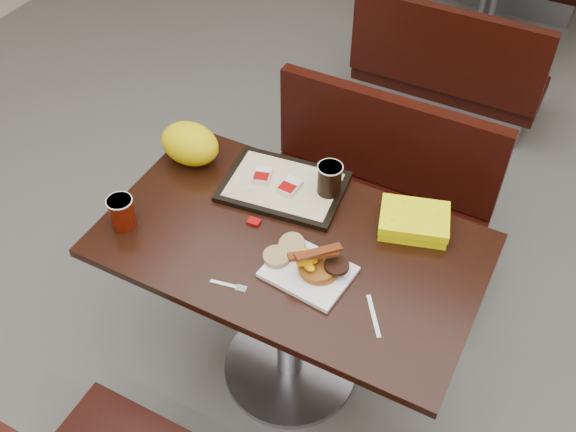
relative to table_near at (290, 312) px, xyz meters
The scene contains 22 objects.
floor 0.38m from the table_near, ahead, with size 6.00×7.00×0.01m, color slate.
table_near is the anchor object (origin of this frame).
bench_near_n 0.70m from the table_near, 90.00° to the left, with size 1.00×0.46×0.72m, color black, non-canonical shape.
bench_far_s 1.90m from the table_near, 90.00° to the left, with size 1.00×0.46×0.72m, color black, non-canonical shape.
platter 0.41m from the table_near, 40.06° to the right, with size 0.25×0.19×0.01m, color white.
pancake_stack 0.43m from the table_near, 28.63° to the right, with size 0.12×0.12×0.02m, color #975919.
sausage_patty 0.46m from the table_near, 17.10° to the right, with size 0.08×0.08×0.01m, color black.
scrambled_eggs 0.45m from the table_near, 40.13° to the right, with size 0.08×0.07×0.04m, color #FFA905.
bacon_strips 0.49m from the table_near, 35.74° to the right, with size 0.15×0.07×0.01m, color #431104, non-canonical shape.
muffin_bottom 0.41m from the table_near, 90.54° to the right, with size 0.08×0.08×0.02m, color tan.
muffin_top 0.41m from the table_near, 58.03° to the right, with size 0.08×0.08×0.02m, color tan.
coffee_cup_near 0.69m from the table_near, 160.59° to the right, with size 0.08×0.08×0.11m, color maroon.
fork 0.46m from the table_near, 112.69° to the right, with size 0.11×0.02×0.00m, color white, non-canonical shape.
knife 0.53m from the table_near, 22.86° to the right, with size 0.15×0.01×0.00m, color white.
condiment_syrup 0.42m from the table_near, 145.93° to the left, with size 0.04×0.03×0.01m, color #C77308.
condiment_ketchup 0.41m from the table_near, behind, with size 0.04×0.03×0.01m, color #8C0504.
tray 0.46m from the table_near, 122.99° to the left, with size 0.40×0.29×0.02m, color black.
hashbrown_sleeve_left 0.50m from the table_near, 136.52° to the left, with size 0.06×0.08×0.02m, color silver.
hashbrown_sleeve_right 0.46m from the table_near, 118.34° to the left, with size 0.06×0.08×0.02m, color silver.
coffee_cup_far 0.51m from the table_near, 86.37° to the left, with size 0.08×0.08×0.11m, color black.
clamshell 0.57m from the table_near, 36.53° to the left, with size 0.22×0.16×0.06m, color #F7F904.
paper_bag 0.69m from the table_near, 159.15° to the left, with size 0.21×0.16×0.15m, color yellow.
Camera 1 is at (0.64, -1.25, 2.31)m, focal length 41.53 mm.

